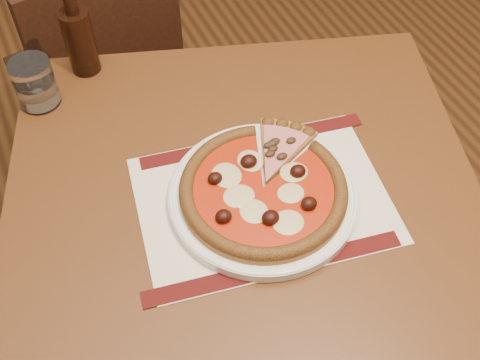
{
  "coord_description": "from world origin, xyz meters",
  "views": [
    {
      "loc": [
        0.15,
        -0.98,
        1.55
      ],
      "look_at": [
        0.41,
        -0.42,
        0.78
      ],
      "focal_mm": 45.0,
      "sensor_mm": 36.0,
      "label": 1
    }
  ],
  "objects_px": {
    "table": "(245,233)",
    "water_glass": "(35,83)",
    "bottle": "(79,38)",
    "chair_far": "(102,70)",
    "plate": "(263,196)",
    "pizza": "(263,189)"
  },
  "relations": [
    {
      "from": "plate",
      "to": "table",
      "type": "bearing_deg",
      "value": 153.51
    },
    {
      "from": "table",
      "to": "pizza",
      "type": "height_order",
      "value": "pizza"
    },
    {
      "from": "bottle",
      "to": "chair_far",
      "type": "bearing_deg",
      "value": 76.89
    },
    {
      "from": "plate",
      "to": "water_glass",
      "type": "xyz_separation_m",
      "value": [
        -0.28,
        0.39,
        0.04
      ]
    },
    {
      "from": "table",
      "to": "bottle",
      "type": "xyz_separation_m",
      "value": [
        -0.15,
        0.43,
        0.18
      ]
    },
    {
      "from": "chair_far",
      "to": "water_glass",
      "type": "xyz_separation_m",
      "value": [
        -0.18,
        -0.37,
        0.33
      ]
    },
    {
      "from": "pizza",
      "to": "water_glass",
      "type": "distance_m",
      "value": 0.48
    },
    {
      "from": "pizza",
      "to": "bottle",
      "type": "relative_size",
      "value": 1.43
    },
    {
      "from": "plate",
      "to": "pizza",
      "type": "xyz_separation_m",
      "value": [
        -0.0,
        -0.0,
        0.02
      ]
    },
    {
      "from": "pizza",
      "to": "water_glass",
      "type": "height_order",
      "value": "water_glass"
    },
    {
      "from": "pizza",
      "to": "water_glass",
      "type": "xyz_separation_m",
      "value": [
        -0.28,
        0.39,
        0.02
      ]
    },
    {
      "from": "chair_far",
      "to": "bottle",
      "type": "xyz_separation_m",
      "value": [
        -0.07,
        -0.32,
        0.36
      ]
    },
    {
      "from": "table",
      "to": "plate",
      "type": "bearing_deg",
      "value": -26.49
    },
    {
      "from": "table",
      "to": "water_glass",
      "type": "xyz_separation_m",
      "value": [
        -0.25,
        0.38,
        0.15
      ]
    },
    {
      "from": "chair_far",
      "to": "plate",
      "type": "distance_m",
      "value": 0.82
    },
    {
      "from": "plate",
      "to": "chair_far",
      "type": "bearing_deg",
      "value": 97.5
    },
    {
      "from": "pizza",
      "to": "bottle",
      "type": "distance_m",
      "value": 0.48
    },
    {
      "from": "table",
      "to": "water_glass",
      "type": "relative_size",
      "value": 10.87
    },
    {
      "from": "plate",
      "to": "bottle",
      "type": "distance_m",
      "value": 0.48
    },
    {
      "from": "chair_far",
      "to": "water_glass",
      "type": "bearing_deg",
      "value": 54.25
    },
    {
      "from": "table",
      "to": "pizza",
      "type": "distance_m",
      "value": 0.14
    },
    {
      "from": "plate",
      "to": "pizza",
      "type": "height_order",
      "value": "pizza"
    }
  ]
}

